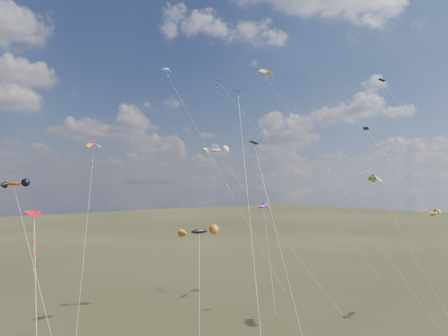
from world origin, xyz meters
TOP-DOWN VIEW (x-y plane):
  - diamond_black_high at (30.03, 11.31)m, footprint 13.26×19.66m
  - diamond_navy_tall at (17.00, 37.22)m, footprint 18.27×24.74m
  - diamond_black_mid at (-3.84, 6.13)m, footprint 6.17×14.03m
  - diamond_red_low at (-25.73, 5.40)m, footprint 2.98×13.00m
  - diamond_navy_right at (18.03, 7.77)m, footprint 1.22×18.54m
  - diamond_orange_center at (-6.84, 6.24)m, footprint 13.88×19.38m
  - parafoil_yellow at (5.14, 15.11)m, footprint 12.47×17.68m
  - parafoil_blue_white at (4.23, 39.81)m, footprint 11.00×20.29m
  - parafoil_striped at (14.06, 4.86)m, footprint 3.27×12.63m
  - parafoil_tricolor at (-11.66, 33.19)m, footprint 7.37×12.97m
  - novelty_black_orange at (-12.16, 6.08)m, footprint 5.86×6.60m
  - novelty_orange_black at (-24.47, 18.90)m, footprint 3.11×13.77m
  - novelty_white_purple at (10.26, 21.26)m, footprint 6.67×8.88m
  - novelty_redwhite_stripe at (2.70, 23.36)m, footprint 10.79×16.61m
  - novelty_blue_yellow at (22.33, 1.17)m, footprint 3.70×7.64m

SIDE VIEW (x-z plane):
  - diamond_red_low at x=-25.73m, z-range 4.92..20.17m
  - novelty_black_orange at x=-12.16m, z-range 6.16..19.48m
  - novelty_blue_yellow at x=22.33m, z-range 6.26..19.85m
  - novelty_white_purple at x=10.26m, z-range 6.47..20.43m
  - diamond_black_mid at x=-3.84m, z-range 5.02..26.72m
  - novelty_orange_black at x=-24.47m, z-range 8.18..25.65m
  - parafoil_striped at x=14.06m, z-range 8.53..27.02m
  - diamond_orange_center at x=-6.84m, z-range 5.97..33.68m
  - diamond_navy_right at x=18.03m, z-range 8.01..32.88m
  - novelty_redwhite_stripe at x=2.70m, z-range 10.50..32.96m
  - parafoil_tricolor at x=-11.66m, z-range 10.88..33.99m
  - diamond_black_high at x=30.03m, z-range 12.32..46.69m
  - diamond_navy_tall at x=17.00m, z-range 13.22..50.61m
  - parafoil_yellow at x=5.14m, z-range 15.57..48.27m
  - parafoil_blue_white at x=4.23m, z-range 18.21..56.50m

